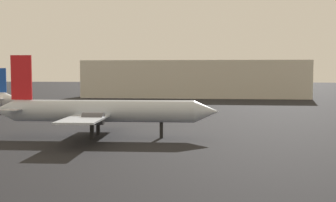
# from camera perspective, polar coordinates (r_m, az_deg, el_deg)

# --- Properties ---
(airplane_on_taxiway) EXTENTS (29.53, 20.12, 10.58)m
(airplane_on_taxiway) POSITION_cam_1_polar(r_m,az_deg,el_deg) (56.28, -8.78, -1.30)
(airplane_on_taxiway) COLOR #B2BCCC
(airplane_on_taxiway) RESTS_ON ground_plane
(terminal_building) EXTENTS (70.17, 19.57, 11.68)m
(terminal_building) POSITION_cam_1_polar(r_m,az_deg,el_deg) (140.41, 3.54, 2.93)
(terminal_building) COLOR beige
(terminal_building) RESTS_ON ground_plane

